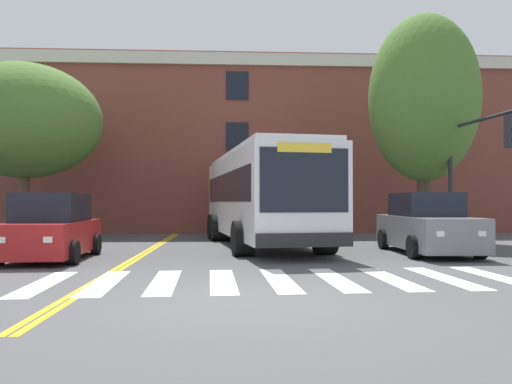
{
  "coord_description": "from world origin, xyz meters",
  "views": [
    {
      "loc": [
        -0.3,
        -7.9,
        1.57
      ],
      "look_at": [
        0.59,
        8.9,
        1.9
      ],
      "focal_mm": 35.0,
      "sensor_mm": 36.0,
      "label": 1
    }
  ],
  "objects_px": {
    "car_navy_behind_bus": "(243,210)",
    "car_red_near_lane": "(52,229)",
    "car_grey_far_lane": "(426,226)",
    "traffic_light_near_corner": "(475,153)",
    "street_tree_curbside_large": "(423,98)",
    "street_tree_curbside_small": "(24,121)",
    "city_bus": "(261,195)"
  },
  "relations": [
    {
      "from": "car_grey_far_lane",
      "to": "traffic_light_near_corner",
      "type": "bearing_deg",
      "value": 33.81
    },
    {
      "from": "city_bus",
      "to": "car_navy_behind_bus",
      "type": "relative_size",
      "value": 2.1
    },
    {
      "from": "car_red_near_lane",
      "to": "traffic_light_near_corner",
      "type": "relative_size",
      "value": 0.83
    },
    {
      "from": "car_grey_far_lane",
      "to": "car_navy_behind_bus",
      "type": "height_order",
      "value": "car_navy_behind_bus"
    },
    {
      "from": "traffic_light_near_corner",
      "to": "car_navy_behind_bus",
      "type": "bearing_deg",
      "value": 122.12
    },
    {
      "from": "city_bus",
      "to": "car_grey_far_lane",
      "type": "height_order",
      "value": "city_bus"
    },
    {
      "from": "street_tree_curbside_small",
      "to": "car_red_near_lane",
      "type": "bearing_deg",
      "value": -62.17
    },
    {
      "from": "city_bus",
      "to": "car_red_near_lane",
      "type": "distance_m",
      "value": 7.23
    },
    {
      "from": "street_tree_curbside_large",
      "to": "car_navy_behind_bus",
      "type": "bearing_deg",
      "value": 126.81
    },
    {
      "from": "city_bus",
      "to": "street_tree_curbside_large",
      "type": "relative_size",
      "value": 1.22
    },
    {
      "from": "traffic_light_near_corner",
      "to": "street_tree_curbside_large",
      "type": "xyz_separation_m",
      "value": [
        -0.67,
        2.82,
        2.45
      ]
    },
    {
      "from": "city_bus",
      "to": "car_red_near_lane",
      "type": "xyz_separation_m",
      "value": [
        -5.94,
        -4.01,
        -0.98
      ]
    },
    {
      "from": "car_navy_behind_bus",
      "to": "car_grey_far_lane",
      "type": "bearing_deg",
      "value": -69.05
    },
    {
      "from": "city_bus",
      "to": "car_red_near_lane",
      "type": "height_order",
      "value": "city_bus"
    },
    {
      "from": "street_tree_curbside_small",
      "to": "street_tree_curbside_large",
      "type": "bearing_deg",
      "value": -2.79
    },
    {
      "from": "car_red_near_lane",
      "to": "street_tree_curbside_small",
      "type": "xyz_separation_m",
      "value": [
        -3.27,
        6.19,
        3.91
      ]
    },
    {
      "from": "city_bus",
      "to": "car_navy_behind_bus",
      "type": "bearing_deg",
      "value": 91.82
    },
    {
      "from": "street_tree_curbside_large",
      "to": "street_tree_curbside_small",
      "type": "xyz_separation_m",
      "value": [
        -15.73,
        0.77,
        -0.92
      ]
    },
    {
      "from": "car_grey_far_lane",
      "to": "street_tree_curbside_large",
      "type": "distance_m",
      "value": 6.73
    },
    {
      "from": "city_bus",
      "to": "street_tree_curbside_large",
      "type": "distance_m",
      "value": 7.71
    },
    {
      "from": "car_grey_far_lane",
      "to": "street_tree_curbside_large",
      "type": "bearing_deg",
      "value": 69.13
    },
    {
      "from": "car_red_near_lane",
      "to": "car_grey_far_lane",
      "type": "bearing_deg",
      "value": 5.47
    },
    {
      "from": "car_navy_behind_bus",
      "to": "car_red_near_lane",
      "type": "bearing_deg",
      "value": -110.99
    },
    {
      "from": "car_grey_far_lane",
      "to": "street_tree_curbside_large",
      "type": "xyz_separation_m",
      "value": [
        1.67,
        4.39,
        4.82
      ]
    },
    {
      "from": "city_bus",
      "to": "street_tree_curbside_small",
      "type": "height_order",
      "value": "street_tree_curbside_small"
    },
    {
      "from": "car_grey_far_lane",
      "to": "car_navy_behind_bus",
      "type": "bearing_deg",
      "value": 110.95
    },
    {
      "from": "car_grey_far_lane",
      "to": "car_navy_behind_bus",
      "type": "relative_size",
      "value": 0.91
    },
    {
      "from": "traffic_light_near_corner",
      "to": "street_tree_curbside_small",
      "type": "relative_size",
      "value": 0.6
    },
    {
      "from": "street_tree_curbside_large",
      "to": "car_red_near_lane",
      "type": "bearing_deg",
      "value": -156.5
    },
    {
      "from": "car_red_near_lane",
      "to": "car_grey_far_lane",
      "type": "xyz_separation_m",
      "value": [
        10.8,
        1.03,
        0.01
      ]
    },
    {
      "from": "car_navy_behind_bus",
      "to": "traffic_light_near_corner",
      "type": "relative_size",
      "value": 1.07
    },
    {
      "from": "traffic_light_near_corner",
      "to": "car_grey_far_lane",
      "type": "bearing_deg",
      "value": -146.19
    }
  ]
}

